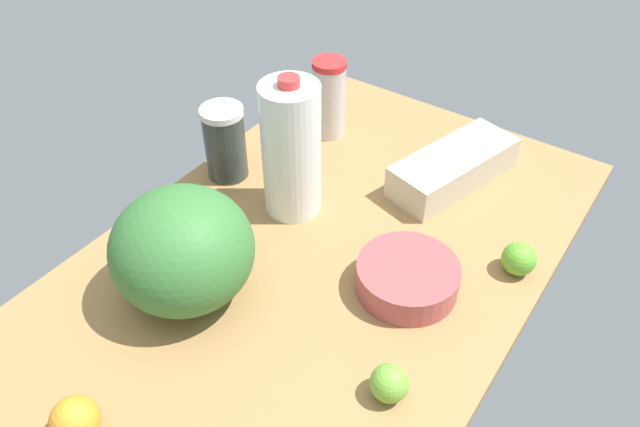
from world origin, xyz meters
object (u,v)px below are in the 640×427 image
at_px(tumbler_cup, 329,98).
at_px(orange_far_back, 75,420).
at_px(watermelon, 183,250).
at_px(mixing_bowl, 407,277).
at_px(milk_jug, 291,150).
at_px(lime_by_jug, 519,259).
at_px(shaker_bottle, 225,142).
at_px(lime_near_front, 389,383).
at_px(egg_carton, 453,167).

distance_m(tumbler_cup, orange_far_back, 0.86).
distance_m(tumbler_cup, watermelon, 0.57).
relative_size(mixing_bowl, tumbler_cup, 0.97).
bearing_deg(milk_jug, orange_far_back, 5.11).
xyz_separation_m(tumbler_cup, milk_jug, (0.27, 0.09, 0.05)).
height_order(orange_far_back, lime_by_jug, orange_far_back).
bearing_deg(lime_by_jug, shaker_bottle, -82.78).
bearing_deg(lime_near_front, shaker_bottle, -116.33).
relative_size(tumbler_cup, lime_by_jug, 2.99).
bearing_deg(shaker_bottle, lime_by_jug, 97.22).
bearing_deg(egg_carton, orange_far_back, 3.58).
distance_m(tumbler_cup, milk_jug, 0.29).
bearing_deg(mixing_bowl, lime_by_jug, 136.57).
distance_m(milk_jug, lime_near_front, 0.48).
bearing_deg(tumbler_cup, mixing_bowl, 49.87).
relative_size(watermelon, shaker_bottle, 1.47).
bearing_deg(egg_carton, shaker_bottle, -42.83).
height_order(mixing_bowl, lime_by_jug, lime_by_jug).
relative_size(orange_far_back, lime_near_front, 1.19).
distance_m(watermelon, orange_far_back, 0.30).
bearing_deg(tumbler_cup, lime_by_jug, 71.57).
bearing_deg(mixing_bowl, orange_far_back, -25.69).
bearing_deg(lime_by_jug, milk_jug, -79.04).
xyz_separation_m(watermelon, lime_by_jug, (-0.38, 0.45, -0.07)).
xyz_separation_m(watermelon, shaker_bottle, (-0.30, -0.17, -0.02)).
distance_m(egg_carton, lime_by_jug, 0.28).
bearing_deg(lime_near_front, milk_jug, -125.44).
relative_size(milk_jug, orange_far_back, 4.17).
relative_size(shaker_bottle, orange_far_back, 2.32).
bearing_deg(lime_near_front, mixing_bowl, -158.10).
relative_size(watermelon, milk_jug, 0.82).
bearing_deg(mixing_bowl, milk_jug, -102.46).
height_order(mixing_bowl, shaker_bottle, shaker_bottle).
xyz_separation_m(mixing_bowl, orange_far_back, (0.52, -0.25, 0.01)).
xyz_separation_m(egg_carton, lime_near_front, (0.53, 0.15, -0.01)).
bearing_deg(milk_jug, egg_carton, 138.64).
height_order(milk_jug, lime_near_front, milk_jug).
relative_size(mixing_bowl, milk_jug, 0.61).
height_order(watermelon, lime_by_jug, watermelon).
bearing_deg(mixing_bowl, tumbler_cup, -130.13).
bearing_deg(lime_by_jug, mixing_bowl, -43.43).
bearing_deg(milk_jug, shaker_bottle, -92.14).
bearing_deg(watermelon, lime_by_jug, 129.90).
xyz_separation_m(milk_jug, orange_far_back, (0.58, 0.05, -0.10)).
height_order(watermelon, milk_jug, milk_jug).
bearing_deg(orange_far_back, mixing_bowl, 154.31).
bearing_deg(watermelon, mixing_bowl, 126.24).
distance_m(mixing_bowl, tumbler_cup, 0.52).
bearing_deg(milk_jug, tumbler_cup, -160.66).
bearing_deg(lime_near_front, egg_carton, -163.94).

